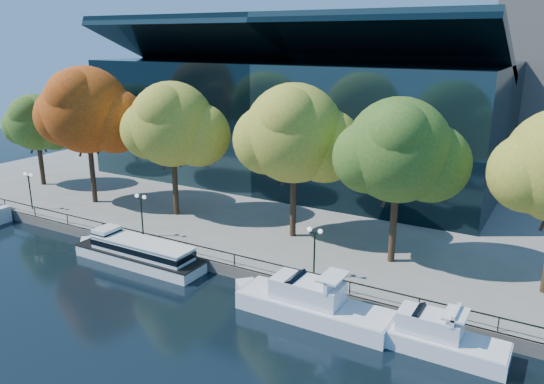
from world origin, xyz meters
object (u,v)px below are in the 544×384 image
Objects in this scene: tour_boat at (136,251)px; tree_3 at (295,136)px; tree_0 at (37,124)px; lamp_2 at (315,241)px; lamp_0 at (29,182)px; lamp_1 at (141,205)px; cruiser_far at (429,335)px; tree_1 at (87,112)px; cruiser_near at (308,302)px; tree_2 at (173,126)px; tree_4 at (400,153)px.

tour_boat is 17.13m from tree_3.
tree_0 is 42.06m from lamp_2.
lamp_0 is 16.03m from lamp_1.
lamp_2 is at bearing -9.92° from tree_0.
tour_boat is 3.41× the size of lamp_1.
lamp_1 is at bearing 172.00° from cruiser_far.
tree_1 is at bearing 170.03° from lamp_2.
tree_1 reaches higher than lamp_0.
lamp_2 is at bearing 0.00° from lamp_0.
tree_3 is (10.01, 10.28, 9.36)m from tour_boat.
lamp_1 is (23.52, -7.20, -4.73)m from tree_0.
cruiser_near is 24.74m from tree_2.
tour_boat is at bearing -10.09° from lamp_0.
tree_2 is at bearing -1.87° from tree_0.
lamp_2 is at bearing 11.85° from tour_boat.
cruiser_far is at bearing -60.69° from tree_4.
cruiser_far is at bearing -21.40° from lamp_2.
tree_2 is at bearing 109.74° from tour_boat.
cruiser_near is at bearing -27.18° from tree_2.
tree_4 reaches higher than lamp_1.
tree_0 is 22.30m from tree_2.
lamp_0 is (-43.54, 3.87, 2.98)m from cruiser_far.
tree_1 is at bearing -173.36° from tree_2.
tree_4 is at bearing 15.15° from lamp_1.
lamp_0 is at bearing -171.10° from tree_4.
tree_3 is 3.50× the size of lamp_2.
cruiser_far is 52.78m from tree_0.
tree_4 is (34.04, 0.74, -0.95)m from tree_1.
tree_0 is 0.75× the size of tree_1.
lamp_1 is 1.00× the size of lamp_2.
tree_2 is at bearing 161.14° from lamp_2.
tree_1 reaches higher than tour_boat.
lamp_1 is (-12.21, -7.04, -6.49)m from tree_3.
lamp_2 is (5.44, -7.04, -6.49)m from tree_3.
tree_3 reaches higher than lamp_1.
tree_3 is at bearing 29.96° from lamp_1.
tree_4 is at bearing 74.06° from cruiser_near.
lamp_0 is at bearing 173.47° from cruiser_near.
tour_boat is at bearing -168.15° from lamp_2.
cruiser_far is 27.94m from lamp_1.
tree_0 is (-51.03, 11.06, 7.71)m from cruiser_far.
tree_4 is at bearing 119.31° from cruiser_far.
cruiser_near is 3.04× the size of lamp_2.
tree_4 reaches higher than cruiser_near.
tree_2 reaches higher than cruiser_near.
tour_boat is 0.92× the size of tree_1.
tree_1 is at bearing 156.57° from lamp_1.
cruiser_far is 0.71× the size of tree_4.
tree_4 is (45.52, -1.24, 1.47)m from tree_0.
lamp_0 is (7.49, -7.20, -4.73)m from tree_0.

